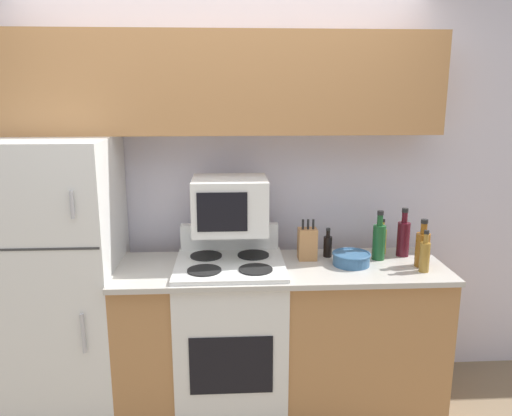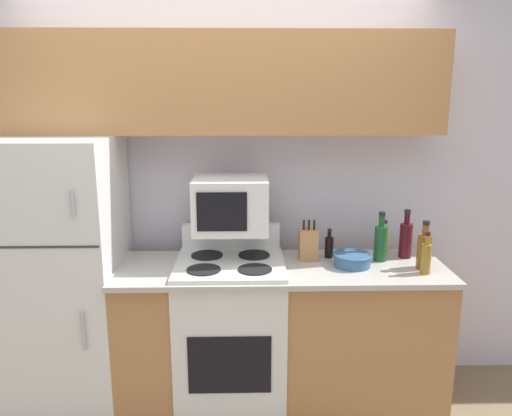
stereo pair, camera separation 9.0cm
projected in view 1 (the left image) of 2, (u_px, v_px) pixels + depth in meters
The scene contains 14 objects.
wall_back at pixel (222, 191), 3.24m from camera, with size 8.00×0.05×2.55m.
lower_cabinets at pixel (280, 336), 3.02m from camera, with size 1.90×0.61×0.92m.
refrigerator at pixel (60, 280), 2.92m from camera, with size 0.69×0.71×1.66m.
upper_cabinets at pixel (220, 84), 2.91m from camera, with size 2.59×0.30×0.58m.
stove at pixel (231, 334), 2.98m from camera, with size 0.63×0.59×1.10m.
microwave at pixel (230, 205), 2.90m from camera, with size 0.43×0.36×0.31m.
knife_block at pixel (307, 244), 2.99m from camera, with size 0.11×0.10×0.25m.
bowl at pixel (351, 258), 2.90m from camera, with size 0.22×0.22×0.07m.
bottle_cooking_spray at pixel (381, 240), 3.10m from camera, with size 0.06×0.06×0.22m.
bottle_soy_sauce at pixel (328, 245), 3.04m from camera, with size 0.05×0.05×0.18m.
bottle_whiskey at pixel (422, 248), 2.86m from camera, with size 0.08×0.08×0.28m.
bottle_wine_red at pixel (403, 237), 3.05m from camera, with size 0.08×0.08×0.30m.
bottle_wine_green at pixel (379, 240), 2.98m from camera, with size 0.08×0.08×0.30m.
bottle_vinegar at pixel (425, 256), 2.78m from camera, with size 0.06×0.06×0.24m.
Camera 1 is at (0.04, -2.46, 1.91)m, focal length 35.00 mm.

